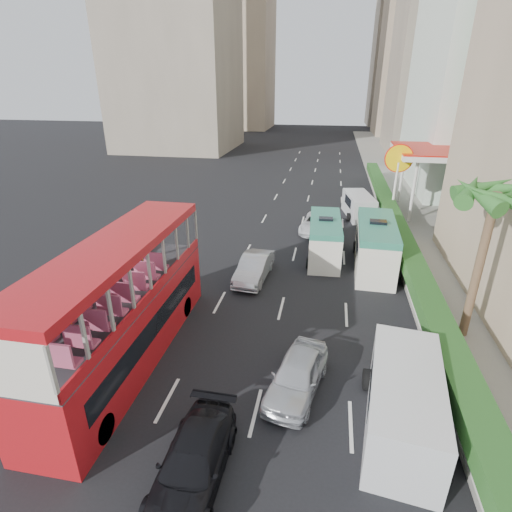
% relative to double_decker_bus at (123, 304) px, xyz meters
% --- Properties ---
extents(ground_plane, '(200.00, 200.00, 0.00)m').
position_rel_double_decker_bus_xyz_m(ground_plane, '(6.00, 0.00, -2.53)').
color(ground_plane, black).
rests_on(ground_plane, ground).
extents(double_decker_bus, '(2.50, 11.00, 5.06)m').
position_rel_double_decker_bus_xyz_m(double_decker_bus, '(0.00, 0.00, 0.00)').
color(double_decker_bus, '#B51319').
rests_on(double_decker_bus, ground).
extents(car_silver_lane_a, '(1.81, 4.35, 1.40)m').
position_rel_double_decker_bus_xyz_m(car_silver_lane_a, '(3.65, 7.98, -2.53)').
color(car_silver_lane_a, silver).
rests_on(car_silver_lane_a, ground).
extents(car_silver_lane_b, '(2.43, 4.30, 1.38)m').
position_rel_double_decker_bus_xyz_m(car_silver_lane_b, '(6.88, -0.66, -2.53)').
color(car_silver_lane_b, silver).
rests_on(car_silver_lane_b, ground).
extents(car_black, '(1.84, 4.39, 1.27)m').
position_rel_double_decker_bus_xyz_m(car_black, '(4.34, -4.77, -2.53)').
color(car_black, black).
rests_on(car_black, ground).
extents(van_asset, '(2.66, 4.78, 1.26)m').
position_rel_double_decker_bus_xyz_m(van_asset, '(6.80, 16.71, -2.53)').
color(van_asset, silver).
rests_on(van_asset, ground).
extents(minibus_near, '(2.12, 5.76, 2.52)m').
position_rel_double_decker_bus_xyz_m(minibus_near, '(7.47, 11.88, -1.27)').
color(minibus_near, silver).
rests_on(minibus_near, ground).
extents(minibus_far, '(2.36, 6.48, 2.84)m').
position_rel_double_decker_bus_xyz_m(minibus_far, '(10.50, 10.84, -1.11)').
color(minibus_far, silver).
rests_on(minibus_far, ground).
extents(panel_van_near, '(2.81, 5.56, 2.13)m').
position_rel_double_decker_bus_xyz_m(panel_van_near, '(10.36, -1.77, -1.46)').
color(panel_van_near, silver).
rests_on(panel_van_near, ground).
extents(panel_van_far, '(2.68, 4.89, 1.85)m').
position_rel_double_decker_bus_xyz_m(panel_van_far, '(10.07, 21.14, -1.60)').
color(panel_van_far, silver).
rests_on(panel_van_far, ground).
extents(sidewalk, '(6.00, 120.00, 0.18)m').
position_rel_double_decker_bus_xyz_m(sidewalk, '(15.00, 25.00, -2.44)').
color(sidewalk, '#99968C').
rests_on(sidewalk, ground).
extents(kerb_wall, '(0.30, 44.00, 1.00)m').
position_rel_double_decker_bus_xyz_m(kerb_wall, '(12.20, 14.00, -1.85)').
color(kerb_wall, silver).
rests_on(kerb_wall, sidewalk).
extents(hedge, '(1.10, 44.00, 0.70)m').
position_rel_double_decker_bus_xyz_m(hedge, '(12.20, 14.00, -1.00)').
color(hedge, '#2D6626').
rests_on(hedge, kerb_wall).
extents(palm_tree, '(0.36, 0.36, 6.40)m').
position_rel_double_decker_bus_xyz_m(palm_tree, '(13.80, 4.00, 0.85)').
color(palm_tree, brown).
rests_on(palm_tree, sidewalk).
extents(shell_station, '(6.50, 8.00, 5.50)m').
position_rel_double_decker_bus_xyz_m(shell_station, '(16.00, 23.00, 0.22)').
color(shell_station, silver).
rests_on(shell_station, ground).
extents(tower_far_a, '(14.00, 14.00, 44.00)m').
position_rel_double_decker_bus_xyz_m(tower_far_a, '(23.00, 82.00, 19.47)').
color(tower_far_a, tan).
rests_on(tower_far_a, ground).
extents(tower_far_b, '(14.00, 14.00, 40.00)m').
position_rel_double_decker_bus_xyz_m(tower_far_b, '(23.00, 104.00, 17.47)').
color(tower_far_b, gray).
rests_on(tower_far_b, ground).
extents(tower_left_b, '(16.00, 16.00, 46.00)m').
position_rel_double_decker_bus_xyz_m(tower_left_b, '(-16.00, 90.00, 20.47)').
color(tower_left_b, tan).
rests_on(tower_left_b, ground).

